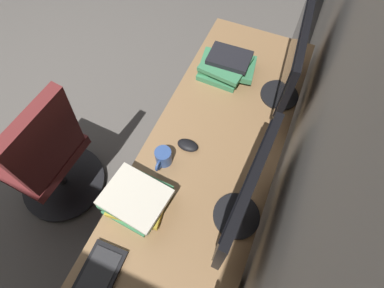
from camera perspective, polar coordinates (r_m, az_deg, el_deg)
name	(u,v)px	position (r m, az deg, el deg)	size (l,w,h in m)	color
floor_plane	(27,98)	(2.90, -28.96, 7.70)	(4.92, 4.92, 0.00)	#59544F
wall_back	(357,49)	(1.16, 28.89, 15.62)	(4.61, 0.10, 2.60)	beige
desk	(202,177)	(1.46, 1.82, -6.33)	(2.06, 0.63, 0.73)	#936D47
monitor_primary	(245,195)	(1.09, 9.98, -9.62)	(0.50, 0.20, 0.45)	black
monitor_secondary	(293,60)	(1.51, 18.61, 14.96)	(0.54, 0.20, 0.45)	black
mouse_main	(188,145)	(1.43, -0.82, -0.24)	(0.06, 0.10, 0.03)	black
book_stack_near	(226,65)	(1.70, 6.48, 14.68)	(0.26, 0.32, 0.12)	#3D8456
book_stack_far	(137,199)	(1.30, -10.51, -10.33)	(0.24, 0.28, 0.11)	#3D8456
coffee_mug	(163,157)	(1.38, -5.51, -2.51)	(0.12, 0.08, 0.09)	#335193
office_chair	(48,160)	(1.91, -25.76, -2.70)	(0.56, 0.57, 0.97)	maroon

